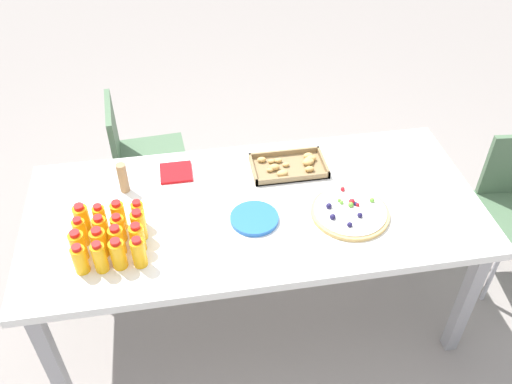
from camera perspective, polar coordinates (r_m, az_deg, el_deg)
ground_plane at (r=2.96m, az=-0.12°, el=-12.31°), size 12.00×12.00×0.00m
party_table at (r=2.44m, az=-0.14°, el=-2.63°), size 2.01×0.91×0.75m
chair_far_left at (r=3.19m, az=-12.28°, el=4.01°), size 0.43×0.43×0.83m
juice_bottle_0 at (r=2.20m, az=-18.05°, el=-6.76°), size 0.06×0.06×0.14m
juice_bottle_1 at (r=2.17m, az=-16.14°, el=-6.64°), size 0.05×0.05×0.15m
juice_bottle_2 at (r=2.17m, az=-14.32°, el=-6.35°), size 0.06×0.06×0.14m
juice_bottle_3 at (r=2.16m, az=-12.24°, el=-6.24°), size 0.06×0.06×0.14m
juice_bottle_4 at (r=2.24m, az=-18.21°, el=-5.41°), size 0.06×0.06×0.14m
juice_bottle_5 at (r=2.23m, az=-16.17°, el=-5.16°), size 0.06×0.06×0.14m
juice_bottle_6 at (r=2.22m, az=-14.40°, el=-4.97°), size 0.06×0.06×0.14m
juice_bottle_7 at (r=2.22m, az=-12.36°, el=-4.75°), size 0.06×0.06×0.14m
juice_bottle_8 at (r=2.30m, az=-18.00°, el=-4.04°), size 0.05×0.05×0.14m
juice_bottle_9 at (r=2.29m, az=-16.03°, el=-3.84°), size 0.06×0.06×0.14m
juice_bottle_10 at (r=2.28m, az=-14.27°, el=-3.73°), size 0.06×0.06×0.13m
juice_bottle_11 at (r=2.26m, az=-12.24°, el=-3.45°), size 0.06×0.06×0.15m
juice_bottle_12 at (r=2.35m, az=-17.83°, el=-2.73°), size 0.06×0.06×0.14m
juice_bottle_13 at (r=2.34m, az=-16.08°, el=-2.70°), size 0.05×0.05×0.14m
juice_bottle_14 at (r=2.33m, az=-14.27°, el=-2.43°), size 0.06×0.06×0.14m
juice_bottle_15 at (r=2.32m, az=-12.28°, el=-2.31°), size 0.05×0.05×0.13m
fruit_pizza at (r=2.39m, az=9.85°, el=-2.09°), size 0.34×0.34×0.05m
snack_tray at (r=2.60m, az=3.59°, el=2.75°), size 0.36×0.22×0.04m
plate_stack at (r=2.33m, az=-0.17°, el=-2.80°), size 0.21×0.21×0.02m
napkin_stack at (r=2.60m, az=-8.41°, el=2.06°), size 0.15×0.15×0.01m
cardboard_tube at (r=2.50m, az=-13.84°, el=1.47°), size 0.04×0.04×0.15m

